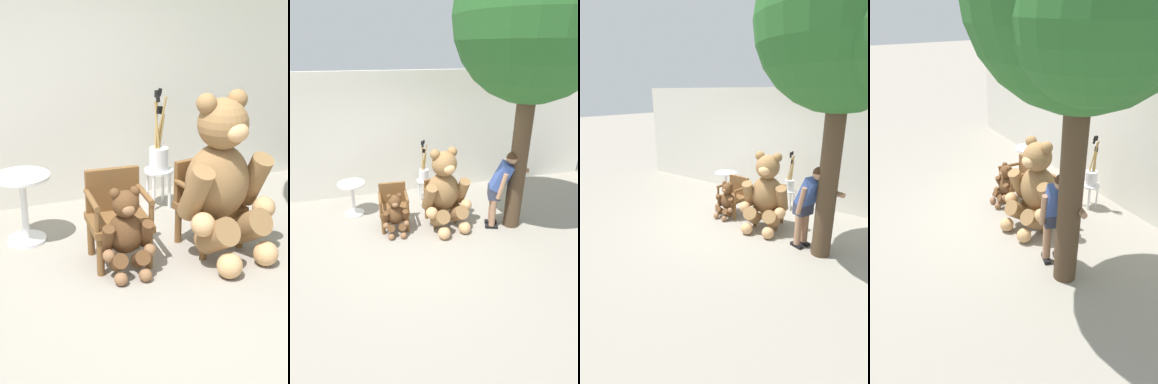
# 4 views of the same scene
# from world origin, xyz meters

# --- Properties ---
(ground_plane) EXTENTS (60.00, 60.00, 0.00)m
(ground_plane) POSITION_xyz_m (0.00, 0.00, 0.00)
(ground_plane) COLOR gray
(back_wall) EXTENTS (10.00, 0.16, 2.80)m
(back_wall) POSITION_xyz_m (0.00, 2.40, 1.40)
(back_wall) COLOR silver
(back_wall) RESTS_ON ground
(wooden_chair_left) EXTENTS (0.59, 0.55, 0.86)m
(wooden_chair_left) POSITION_xyz_m (-0.47, 0.75, 0.46)
(wooden_chair_left) COLOR brown
(wooden_chair_left) RESTS_ON ground
(wooden_chair_right) EXTENTS (0.65, 0.62, 0.86)m
(wooden_chair_right) POSITION_xyz_m (0.46, 0.75, 0.46)
(wooden_chair_right) COLOR brown
(wooden_chair_right) RESTS_ON ground
(teddy_bear_large) EXTENTS (0.98, 0.98, 1.59)m
(teddy_bear_large) POSITION_xyz_m (0.49, 0.49, 0.78)
(teddy_bear_large) COLOR olive
(teddy_bear_large) RESTS_ON ground
(teddy_bear_small) EXTENTS (0.49, 0.48, 0.82)m
(teddy_bear_small) POSITION_xyz_m (-0.48, 0.47, 0.40)
(teddy_bear_small) COLOR brown
(teddy_bear_small) RESTS_ON ground
(person_visitor) EXTENTS (0.84, 0.48, 1.54)m
(person_visitor) POSITION_xyz_m (1.49, 0.21, 0.92)
(person_visitor) COLOR black
(person_visitor) RESTS_ON ground
(white_stool) EXTENTS (0.34, 0.34, 0.46)m
(white_stool) POSITION_xyz_m (0.38, 1.80, 0.36)
(white_stool) COLOR white
(white_stool) RESTS_ON ground
(brush_bucket) EXTENTS (0.22, 0.22, 0.94)m
(brush_bucket) POSITION_xyz_m (0.38, 1.80, 0.66)
(brush_bucket) COLOR white
(brush_bucket) RESTS_ON white_stool
(round_side_table) EXTENTS (0.56, 0.56, 0.72)m
(round_side_table) POSITION_xyz_m (-1.23, 1.44, 0.45)
(round_side_table) COLOR white
(round_side_table) RESTS_ON ground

